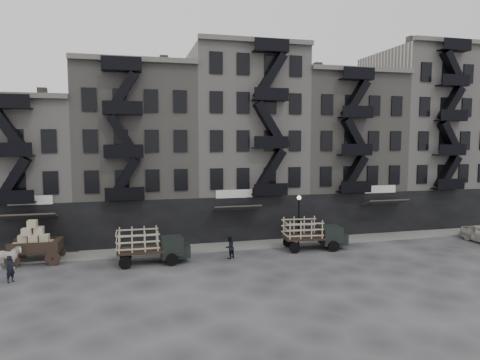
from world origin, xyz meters
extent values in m
plane|color=#38383A|center=(0.00, 0.00, 0.00)|extent=(140.00, 140.00, 0.00)
cube|color=slate|center=(0.00, 3.75, 0.07)|extent=(55.00, 2.50, 0.15)
cube|color=#A09A93|center=(-20.00, 10.00, 6.00)|extent=(10.00, 10.00, 12.00)
cube|color=black|center=(-20.00, 5.05, 2.00)|extent=(10.00, 0.35, 4.00)
cube|color=#4C4744|center=(-17.50, 10.00, 12.60)|extent=(0.70, 0.70, 1.20)
cube|color=slate|center=(-10.00, 10.00, 7.50)|extent=(10.00, 10.00, 15.00)
cube|color=black|center=(-10.00, 5.05, 2.00)|extent=(10.00, 0.35, 4.00)
cube|color=#595651|center=(-10.00, 4.85, 15.20)|extent=(10.00, 0.50, 0.40)
cube|color=#4C4744|center=(-13.00, 10.00, 15.60)|extent=(0.70, 0.70, 1.20)
cube|color=#4C4744|center=(-7.50, 10.00, 15.60)|extent=(0.70, 0.70, 1.20)
cube|color=#A09A93|center=(0.00, 10.00, 8.50)|extent=(10.00, 10.00, 17.00)
cube|color=black|center=(0.00, 5.05, 2.00)|extent=(10.00, 0.35, 4.00)
cube|color=#595651|center=(0.00, 4.85, 17.20)|extent=(10.00, 0.50, 0.40)
cube|color=#4C4744|center=(-3.00, 10.00, 17.60)|extent=(0.70, 0.70, 1.20)
cube|color=#4C4744|center=(2.50, 10.00, 17.60)|extent=(0.70, 0.70, 1.20)
cube|color=slate|center=(10.00, 10.00, 7.50)|extent=(10.00, 10.00, 15.00)
cube|color=black|center=(10.00, 5.05, 2.00)|extent=(10.00, 0.35, 4.00)
cube|color=#595651|center=(10.00, 4.85, 15.20)|extent=(10.00, 0.50, 0.40)
cube|color=#4C4744|center=(7.00, 10.00, 15.60)|extent=(0.70, 0.70, 1.20)
cube|color=#4C4744|center=(12.50, 10.00, 15.60)|extent=(0.70, 0.70, 1.20)
cube|color=#A09A93|center=(20.00, 10.00, 9.00)|extent=(10.00, 10.00, 18.00)
cube|color=black|center=(20.00, 5.05, 2.00)|extent=(10.00, 0.35, 4.00)
cube|color=#595651|center=(20.00, 4.85, 18.20)|extent=(10.00, 0.50, 0.40)
cube|color=#4C4744|center=(17.00, 10.00, 18.60)|extent=(0.70, 0.70, 1.20)
cube|color=#4C4744|center=(22.50, 10.00, 18.60)|extent=(0.70, 0.70, 1.20)
cylinder|color=black|center=(3.00, 2.60, 2.00)|extent=(0.14, 0.14, 4.00)
sphere|color=silver|center=(3.00, 2.60, 4.10)|extent=(0.36, 0.36, 0.36)
imported|color=silver|center=(-18.90, 1.56, 0.81)|extent=(2.01, 1.07, 1.63)
cube|color=black|center=(-17.28, 2.60, 0.95)|extent=(3.48, 1.93, 0.19)
cylinder|color=black|center=(-18.64, 1.70, 0.52)|extent=(1.04, 0.13, 1.04)
cylinder|color=black|center=(-18.56, 3.60, 0.52)|extent=(1.04, 0.13, 1.04)
cylinder|color=black|center=(-15.99, 1.60, 0.52)|extent=(1.04, 0.13, 1.04)
cylinder|color=black|center=(-15.91, 3.50, 0.52)|extent=(1.04, 0.13, 1.04)
cube|color=black|center=(-15.76, 2.54, 1.33)|extent=(0.53, 1.53, 0.76)
cube|color=black|center=(-9.93, 0.50, 1.02)|extent=(3.31, 1.95, 0.18)
cube|color=black|center=(-7.69, 0.50, 1.12)|extent=(1.56, 1.75, 1.46)
cube|color=black|center=(-6.82, 0.50, 0.83)|extent=(0.78, 1.46, 0.88)
cylinder|color=black|center=(-7.79, -0.47, 0.44)|extent=(0.88, 0.22, 0.88)
cylinder|color=black|center=(-7.79, 1.47, 0.44)|extent=(0.88, 0.22, 0.88)
cylinder|color=black|center=(-11.00, -0.47, 0.44)|extent=(0.88, 0.22, 0.88)
cylinder|color=black|center=(-11.00, 1.48, 0.44)|extent=(0.88, 0.22, 0.88)
cube|color=black|center=(3.00, 1.40, 1.02)|extent=(3.47, 2.25, 0.18)
cube|color=black|center=(5.23, 1.19, 1.12)|extent=(1.71, 1.89, 1.46)
cube|color=black|center=(6.10, 1.11, 0.83)|extent=(0.91, 1.52, 0.88)
cylinder|color=black|center=(5.04, 0.23, 0.44)|extent=(0.89, 0.29, 0.88)
cylinder|color=black|center=(5.23, 2.17, 0.44)|extent=(0.89, 0.29, 0.88)
cylinder|color=black|center=(1.85, 0.53, 0.44)|extent=(0.89, 0.29, 0.88)
cylinder|color=black|center=(2.03, 2.47, 0.44)|extent=(0.89, 0.29, 0.88)
imported|color=black|center=(-17.92, -1.54, 0.85)|extent=(0.71, 0.74, 1.71)
imported|color=black|center=(-3.43, 0.37, 0.86)|extent=(1.06, 1.04, 1.72)
camera|label=1|loc=(-10.32, -30.31, 8.94)|focal=32.00mm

